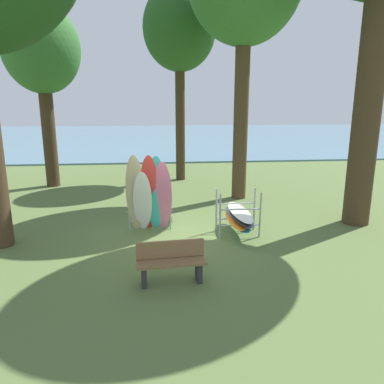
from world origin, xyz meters
TOP-DOWN VIEW (x-y plane):
  - ground_plane at (0.00, 0.00)m, footprint 80.00×80.00m
  - lake_water at (0.00, 30.52)m, footprint 80.00×36.00m
  - tree_mid_behind at (-5.06, 7.00)m, footprint 3.11×3.11m
  - tree_far_left_back at (0.64, 7.81)m, footprint 3.21×3.21m
  - leaning_board_pile at (-0.75, 0.55)m, footprint 1.35×0.76m
  - board_storage_rack at (1.71, 0.17)m, footprint 1.15×2.13m
  - park_bench at (-0.28, -2.47)m, footprint 1.43×0.53m

SIDE VIEW (x-z plane):
  - ground_plane at x=0.00m, z-range 0.00..0.00m
  - lake_water at x=0.00m, z-range 0.00..0.10m
  - park_bench at x=-0.28m, z-range 0.03..0.88m
  - board_storage_rack at x=1.71m, z-range -0.10..1.15m
  - leaning_board_pile at x=-0.75m, z-range -0.07..2.20m
  - tree_mid_behind at x=-5.06m, z-range 1.82..9.33m
  - tree_far_left_back at x=0.64m, z-range 2.35..10.95m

